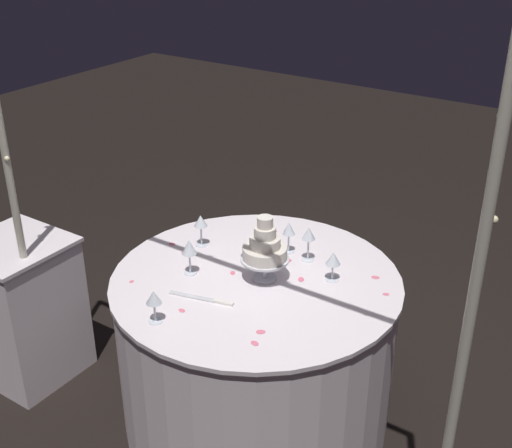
# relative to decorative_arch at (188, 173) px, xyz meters

# --- Properties ---
(ground_plane) EXTENTS (12.00, 12.00, 0.00)m
(ground_plane) POSITION_rel_decorative_arch_xyz_m (0.00, -0.44, -1.47)
(ground_plane) COLOR black
(decorative_arch) EXTENTS (2.18, 0.06, 2.23)m
(decorative_arch) POSITION_rel_decorative_arch_xyz_m (0.00, 0.00, 0.00)
(decorative_arch) COLOR #B7B29E
(decorative_arch) RESTS_ON ground
(main_table) EXTENTS (1.33, 1.33, 0.80)m
(main_table) POSITION_rel_decorative_arch_xyz_m (0.00, -0.44, -1.07)
(main_table) COLOR white
(main_table) RESTS_ON ground
(side_table) EXTENTS (0.50, 0.50, 0.79)m
(side_table) POSITION_rel_decorative_arch_xyz_m (1.22, -0.06, -1.07)
(side_table) COLOR white
(side_table) RESTS_ON ground
(tiered_cake) EXTENTS (0.22, 0.22, 0.31)m
(tiered_cake) POSITION_rel_decorative_arch_xyz_m (-0.03, -0.46, -0.51)
(tiered_cake) COLOR silver
(tiered_cake) RESTS_ON main_table
(wine_glass_0) EXTENTS (0.07, 0.07, 0.14)m
(wine_glass_0) POSITION_rel_decorative_arch_xyz_m (-0.29, -0.62, -0.56)
(wine_glass_0) COLOR silver
(wine_glass_0) RESTS_ON main_table
(wine_glass_1) EXTENTS (0.07, 0.07, 0.17)m
(wine_glass_1) POSITION_rel_decorative_arch_xyz_m (0.28, -0.31, -0.54)
(wine_glass_1) COLOR silver
(wine_glass_1) RESTS_ON main_table
(wine_glass_2) EXTENTS (0.06, 0.06, 0.16)m
(wine_glass_2) POSITION_rel_decorative_arch_xyz_m (0.40, -0.55, -0.54)
(wine_glass_2) COLOR silver
(wine_glass_2) RESTS_ON main_table
(wine_glass_3) EXTENTS (0.06, 0.06, 0.17)m
(wine_glass_3) POSITION_rel_decorative_arch_xyz_m (-0.11, -0.72, -0.53)
(wine_glass_3) COLOR silver
(wine_glass_3) RESTS_ON main_table
(wine_glass_4) EXTENTS (0.06, 0.06, 0.16)m
(wine_glass_4) POSITION_rel_decorative_arch_xyz_m (0.01, -0.73, -0.55)
(wine_glass_4) COLOR silver
(wine_glass_4) RESTS_ON main_table
(wine_glass_5) EXTENTS (0.07, 0.07, 0.15)m
(wine_glass_5) POSITION_rel_decorative_arch_xyz_m (0.15, 0.07, -0.56)
(wine_glass_5) COLOR silver
(wine_glass_5) RESTS_ON main_table
(cake_knife) EXTENTS (0.29, 0.09, 0.01)m
(cake_knife) POSITION_rel_decorative_arch_xyz_m (0.09, -0.17, -0.66)
(cake_knife) COLOR silver
(cake_knife) RESTS_ON main_table
(rose_petal_0) EXTENTS (0.04, 0.04, 0.00)m
(rose_petal_0) POSITION_rel_decorative_arch_xyz_m (0.42, -0.45, -0.67)
(rose_petal_0) COLOR #EA6B84
(rose_petal_0) RESTS_ON main_table
(rose_petal_1) EXTENTS (0.03, 0.03, 0.00)m
(rose_petal_1) POSITION_rel_decorative_arch_xyz_m (0.18, -0.88, -0.67)
(rose_petal_1) COLOR #EA6B84
(rose_petal_1) RESTS_ON main_table
(rose_petal_2) EXTENTS (0.03, 0.03, 0.00)m
(rose_petal_2) POSITION_rel_decorative_arch_xyz_m (0.00, -0.62, -0.67)
(rose_petal_2) COLOR #EA6B84
(rose_petal_2) RESTS_ON main_table
(rose_petal_3) EXTENTS (0.04, 0.03, 0.00)m
(rose_petal_3) POSITION_rel_decorative_arch_xyz_m (-0.45, -0.75, -0.67)
(rose_petal_3) COLOR #EA6B84
(rose_petal_3) RESTS_ON main_table
(rose_petal_4) EXTENTS (0.04, 0.03, 0.00)m
(rose_petal_4) POSITION_rel_decorative_arch_xyz_m (0.53, -0.48, -0.67)
(rose_petal_4) COLOR #EA6B84
(rose_petal_4) RESTS_ON main_table
(rose_petal_5) EXTENTS (0.04, 0.03, 0.00)m
(rose_petal_5) POSITION_rel_decorative_arch_xyz_m (0.11, -0.05, -0.67)
(rose_petal_5) COLOR #EA6B84
(rose_petal_5) RESTS_ON main_table
(rose_petal_6) EXTENTS (0.02, 0.03, 0.00)m
(rose_petal_6) POSITION_rel_decorative_arch_xyz_m (0.45, -0.11, -0.67)
(rose_petal_6) COLOR #EA6B84
(rose_petal_6) RESTS_ON main_table
(rose_petal_7) EXTENTS (0.04, 0.04, 0.00)m
(rose_petal_7) POSITION_rel_decorative_arch_xyz_m (0.12, -0.42, -0.67)
(rose_petal_7) COLOR #EA6B84
(rose_petal_7) RESTS_ON main_table
(rose_petal_8) EXTENTS (0.03, 0.03, 0.00)m
(rose_petal_8) POSITION_rel_decorative_arch_xyz_m (-0.54, -0.64, -0.67)
(rose_petal_8) COLOR #EA6B84
(rose_petal_8) RESTS_ON main_table
(rose_petal_9) EXTENTS (0.04, 0.03, 0.00)m
(rose_petal_9) POSITION_rel_decorative_arch_xyz_m (-0.26, -0.03, -0.67)
(rose_petal_9) COLOR #EA6B84
(rose_petal_9) RESTS_ON main_table
(rose_petal_10) EXTENTS (0.05, 0.05, 0.00)m
(rose_petal_10) POSITION_rel_decorative_arch_xyz_m (-0.24, -0.11, -0.67)
(rose_petal_10) COLOR #EA6B84
(rose_petal_10) RESTS_ON main_table
(rose_petal_11) EXTENTS (0.03, 0.04, 0.00)m
(rose_petal_11) POSITION_rel_decorative_arch_xyz_m (-0.04, -0.66, -0.67)
(rose_petal_11) COLOR #EA6B84
(rose_petal_11) RESTS_ON main_table
(rose_petal_12) EXTENTS (0.04, 0.05, 0.00)m
(rose_petal_12) POSITION_rel_decorative_arch_xyz_m (-0.17, -0.55, -0.67)
(rose_petal_12) COLOR #EA6B84
(rose_petal_12) RESTS_ON main_table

